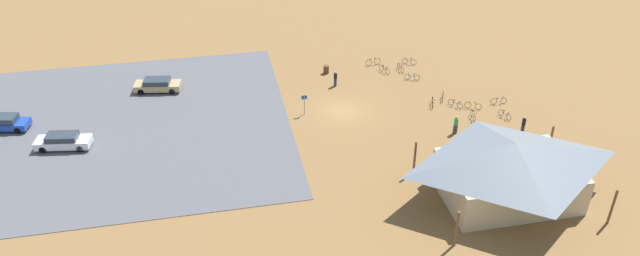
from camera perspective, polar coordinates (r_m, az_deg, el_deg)
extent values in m
plane|color=olive|center=(60.81, 2.16, 1.58)|extent=(160.00, 160.00, 0.00)
cube|color=#56565B|center=(61.21, -19.01, -0.08)|extent=(33.81, 28.49, 0.05)
cube|color=#C6B28E|center=(50.82, 16.99, -4.69)|extent=(10.10, 6.85, 3.11)
pyramid|color=slate|center=(49.39, 17.45, -2.29)|extent=(12.68, 9.43, 2.05)
cylinder|color=brown|center=(56.86, 20.52, -1.18)|extent=(0.20, 0.20, 3.11)
cylinder|color=brown|center=(51.82, 8.75, -2.73)|extent=(0.20, 0.20, 3.11)
cylinder|color=brown|center=(50.96, 25.42, -6.60)|extent=(0.20, 0.20, 3.11)
cylinder|color=brown|center=(45.27, 12.51, -9.09)|extent=(0.20, 0.20, 3.11)
cylinder|color=brown|center=(67.82, 0.58, 5.43)|extent=(0.60, 0.60, 0.90)
cylinder|color=#99999E|center=(59.67, -1.46, 2.18)|extent=(0.08, 0.08, 2.20)
cube|color=#1959B2|center=(59.28, -1.47, 2.85)|extent=(0.56, 0.04, 0.40)
torus|color=black|center=(70.09, 5.33, 6.15)|extent=(0.76, 0.13, 0.76)
torus|color=black|center=(69.72, 4.55, 6.04)|extent=(0.76, 0.13, 0.76)
cylinder|color=yellow|center=(69.85, 4.95, 6.19)|extent=(0.94, 0.14, 0.04)
cylinder|color=yellow|center=(69.87, 5.09, 6.28)|extent=(0.04, 0.04, 0.44)
cube|color=black|center=(69.78, 5.10, 6.44)|extent=(0.21, 0.10, 0.05)
cylinder|color=yellow|center=(69.66, 4.64, 6.22)|extent=(0.04, 0.04, 0.44)
cylinder|color=black|center=(69.56, 4.65, 6.38)|extent=(0.09, 0.48, 0.03)
torus|color=black|center=(64.30, 11.30, 3.08)|extent=(0.30, 0.63, 0.67)
torus|color=black|center=(63.42, 11.27, 2.65)|extent=(0.30, 0.63, 0.67)
cylinder|color=#722D9E|center=(63.81, 11.30, 2.95)|extent=(0.39, 0.86, 0.04)
cylinder|color=#722D9E|center=(63.91, 11.31, 3.11)|extent=(0.04, 0.04, 0.44)
cube|color=black|center=(63.81, 11.33, 3.29)|extent=(0.15, 0.22, 0.05)
cylinder|color=#722D9E|center=(63.41, 11.29, 2.86)|extent=(0.04, 0.04, 0.42)
cylinder|color=black|center=(63.31, 11.31, 3.02)|extent=(0.45, 0.22, 0.03)
torus|color=black|center=(63.02, 10.34, 2.58)|extent=(0.27, 0.69, 0.72)
torus|color=black|center=(62.07, 10.37, 2.09)|extent=(0.27, 0.69, 0.72)
cylinder|color=orange|center=(62.48, 10.37, 2.43)|extent=(0.36, 0.96, 0.04)
cylinder|color=orange|center=(62.61, 10.37, 2.60)|extent=(0.04, 0.04, 0.44)
cube|color=black|center=(62.50, 10.39, 2.78)|extent=(0.14, 0.22, 0.05)
cylinder|color=orange|center=(62.04, 10.39, 2.35)|extent=(0.04, 0.04, 0.51)
cylinder|color=black|center=(61.91, 10.42, 2.55)|extent=(0.47, 0.18, 0.03)
torus|color=black|center=(63.01, 12.01, 2.36)|extent=(0.42, 0.56, 0.67)
torus|color=black|center=(62.58, 12.80, 2.03)|extent=(0.42, 0.56, 0.67)
cylinder|color=#197A7F|center=(62.74, 12.42, 2.28)|extent=(0.58, 0.79, 0.04)
cylinder|color=#197A7F|center=(62.78, 12.28, 2.40)|extent=(0.04, 0.04, 0.37)
cube|color=black|center=(62.69, 12.30, 2.55)|extent=(0.18, 0.21, 0.05)
cylinder|color=#197A7F|center=(62.53, 12.74, 2.22)|extent=(0.04, 0.04, 0.40)
cylinder|color=black|center=(62.43, 12.76, 2.38)|extent=(0.41, 0.31, 0.03)
torus|color=black|center=(68.50, 7.61, 5.32)|extent=(0.11, 0.67, 0.67)
torus|color=black|center=(69.32, 7.26, 5.68)|extent=(0.11, 0.67, 0.67)
cylinder|color=#1E7F38|center=(68.86, 7.44, 5.58)|extent=(0.14, 0.94, 0.04)
cylinder|color=#1E7F38|center=(68.69, 7.51, 5.57)|extent=(0.04, 0.04, 0.36)
cube|color=black|center=(68.61, 7.52, 5.70)|extent=(0.10, 0.21, 0.05)
cylinder|color=#1E7F38|center=(69.15, 7.31, 5.80)|extent=(0.04, 0.04, 0.42)
cylinder|color=black|center=(69.06, 7.32, 5.96)|extent=(0.48, 0.09, 0.03)
torus|color=black|center=(61.49, 13.85, 1.36)|extent=(0.17, 0.75, 0.76)
torus|color=black|center=(60.61, 14.07, 0.86)|extent=(0.17, 0.75, 0.76)
cylinder|color=silver|center=(60.99, 13.98, 1.21)|extent=(0.21, 0.96, 0.04)
cylinder|color=silver|center=(61.11, 13.95, 1.37)|extent=(0.04, 0.04, 0.41)
cube|color=black|center=(61.01, 13.97, 1.53)|extent=(0.11, 0.21, 0.05)
cylinder|color=silver|center=(60.58, 14.08, 1.11)|extent=(0.04, 0.04, 0.51)
cylinder|color=black|center=(60.45, 14.11, 1.32)|extent=(0.48, 0.12, 0.03)
torus|color=black|center=(70.47, 8.63, 6.03)|extent=(0.60, 0.39, 0.68)
torus|color=black|center=(70.64, 7.86, 6.16)|extent=(0.60, 0.39, 0.68)
cylinder|color=red|center=(70.50, 8.25, 6.17)|extent=(0.78, 0.50, 0.04)
cylinder|color=red|center=(70.43, 8.40, 6.23)|extent=(0.04, 0.04, 0.43)
cube|color=black|center=(70.34, 8.41, 6.39)|extent=(0.21, 0.17, 0.05)
cylinder|color=red|center=(70.52, 7.95, 6.32)|extent=(0.04, 0.04, 0.47)
cylinder|color=black|center=(70.42, 7.96, 6.49)|extent=(0.28, 0.43, 0.03)
torus|color=black|center=(64.15, 15.77, 2.38)|extent=(0.67, 0.07, 0.67)
torus|color=black|center=(64.57, 16.60, 2.44)|extent=(0.67, 0.07, 0.67)
cylinder|color=#B7B7BC|center=(64.31, 16.20, 2.49)|extent=(0.95, 0.08, 0.04)
cylinder|color=#B7B7BC|center=(64.20, 16.06, 2.53)|extent=(0.04, 0.04, 0.36)
cube|color=black|center=(64.12, 16.08, 2.67)|extent=(0.20, 0.09, 0.05)
cylinder|color=#B7B7BC|center=(64.42, 16.55, 2.59)|extent=(0.04, 0.04, 0.42)
cylinder|color=black|center=(64.33, 16.58, 2.76)|extent=(0.06, 0.48, 0.03)
torus|color=black|center=(68.66, 5.69, 5.55)|extent=(0.35, 0.68, 0.74)
torus|color=black|center=(68.01, 6.25, 5.24)|extent=(0.35, 0.68, 0.74)
cylinder|color=black|center=(68.28, 5.97, 5.49)|extent=(0.43, 0.85, 0.04)
cylinder|color=black|center=(68.36, 5.87, 5.61)|extent=(0.04, 0.04, 0.42)
cube|color=black|center=(68.27, 5.88, 5.77)|extent=(0.16, 0.21, 0.05)
cylinder|color=black|center=(67.98, 6.20, 5.44)|extent=(0.04, 0.04, 0.45)
cylinder|color=black|center=(67.88, 6.21, 5.61)|extent=(0.45, 0.23, 0.03)
torus|color=black|center=(67.16, 8.94, 4.63)|extent=(0.63, 0.28, 0.66)
torus|color=black|center=(67.17, 8.10, 4.71)|extent=(0.63, 0.28, 0.66)
cylinder|color=#2347B7|center=(67.12, 8.53, 4.75)|extent=(0.86, 0.37, 0.04)
cylinder|color=#2347B7|center=(67.07, 8.69, 4.82)|extent=(0.04, 0.04, 0.42)
cube|color=black|center=(66.97, 8.70, 4.98)|extent=(0.22, 0.15, 0.05)
cylinder|color=#2347B7|center=(67.06, 8.20, 4.88)|extent=(0.04, 0.04, 0.47)
cylinder|color=black|center=(66.96, 8.21, 5.06)|extent=(0.21, 0.46, 0.03)
torus|color=black|center=(62.78, 14.42, 1.92)|extent=(0.62, 0.38, 0.69)
torus|color=black|center=(62.82, 13.50, 2.07)|extent=(0.62, 0.38, 0.69)
cylinder|color=yellow|center=(62.74, 13.97, 2.08)|extent=(0.83, 0.50, 0.04)
cylinder|color=yellow|center=(62.70, 14.15, 2.12)|extent=(0.04, 0.04, 0.37)
cube|color=black|center=(62.61, 14.17, 2.26)|extent=(0.21, 0.17, 0.05)
cylinder|color=yellow|center=(62.71, 13.62, 2.23)|extent=(0.04, 0.04, 0.43)
cylinder|color=black|center=(62.60, 13.64, 2.40)|extent=(0.27, 0.43, 0.03)
torus|color=black|center=(62.34, 16.38, 1.36)|extent=(0.27, 0.63, 0.66)
torus|color=black|center=(61.80, 17.03, 0.96)|extent=(0.27, 0.63, 0.66)
cylinder|color=#722D9E|center=(62.02, 16.72, 1.24)|extent=(0.35, 0.86, 0.04)
cylinder|color=#722D9E|center=(62.06, 16.62, 1.40)|extent=(0.04, 0.04, 0.44)
cube|color=black|center=(61.95, 16.65, 1.58)|extent=(0.15, 0.22, 0.05)
cylinder|color=#722D9E|center=(61.75, 17.00, 1.17)|extent=(0.04, 0.04, 0.44)
cylinder|color=black|center=(61.64, 17.03, 1.34)|extent=(0.46, 0.20, 0.03)
cube|color=#1E42B2|center=(64.64, -27.15, 0.32)|extent=(4.72, 2.60, 0.63)
cube|color=#2D3842|center=(64.37, -27.28, 0.77)|extent=(2.76, 1.99, 0.56)
cylinder|color=black|center=(63.49, -26.15, -0.20)|extent=(0.67, 0.35, 0.64)
cylinder|color=black|center=(64.63, -25.65, 0.50)|extent=(0.67, 0.35, 0.64)
cube|color=tan|center=(66.27, -14.78, 3.78)|extent=(4.94, 2.55, 0.65)
cube|color=#2D3842|center=(66.01, -14.84, 4.21)|extent=(2.86, 1.99, 0.47)
cylinder|color=black|center=(66.09, -16.23, 3.25)|extent=(0.67, 0.33, 0.64)
cylinder|color=black|center=(67.42, -15.95, 3.88)|extent=(0.67, 0.33, 0.64)
cylinder|color=black|center=(65.35, -13.51, 3.33)|extent=(0.67, 0.33, 0.64)
cylinder|color=black|center=(66.70, -13.28, 3.97)|extent=(0.67, 0.33, 0.64)
cube|color=white|center=(59.43, -22.64, -1.23)|extent=(4.99, 2.42, 0.69)
cube|color=#2D3842|center=(59.14, -22.76, -0.76)|extent=(2.88, 1.89, 0.49)
cylinder|color=black|center=(59.57, -24.26, -1.84)|extent=(0.67, 0.32, 0.64)
cylinder|color=black|center=(60.72, -23.83, -1.07)|extent=(0.67, 0.32, 0.64)
cylinder|color=black|center=(58.42, -21.30, -1.80)|extent=(0.67, 0.32, 0.64)
cylinder|color=black|center=(59.60, -20.92, -1.01)|extent=(0.67, 0.32, 0.64)
cube|color=#2D3347|center=(58.39, 12.39, -0.09)|extent=(0.38, 0.34, 0.93)
cylinder|color=green|center=(57.98, 12.48, 0.58)|extent=(0.36, 0.36, 0.66)
sphere|color=tan|center=(57.75, 12.53, 0.96)|extent=(0.24, 0.24, 0.24)
cube|color=#2D3347|center=(65.15, 1.43, 4.27)|extent=(0.37, 0.40, 0.93)
cylinder|color=black|center=(64.81, 1.43, 4.84)|extent=(0.36, 0.36, 0.55)
sphere|color=tan|center=(64.64, 1.44, 5.16)|extent=(0.24, 0.24, 0.24)
cube|color=#2D3347|center=(60.26, 18.23, -0.03)|extent=(0.40, 0.38, 0.81)
cylinder|color=black|center=(59.90, 18.34, 0.55)|extent=(0.36, 0.36, 0.63)
sphere|color=tan|center=(59.69, 18.41, 0.91)|extent=(0.24, 0.24, 0.24)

